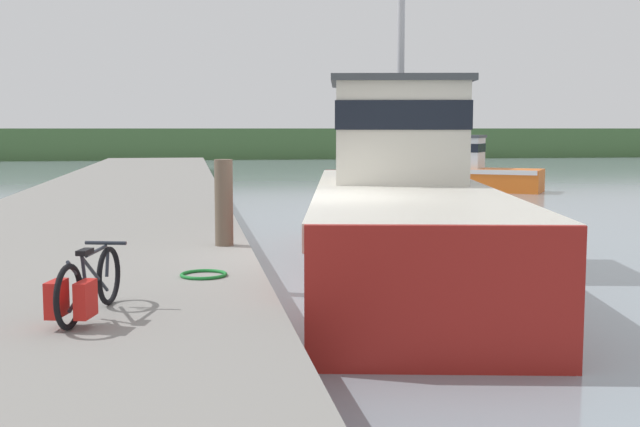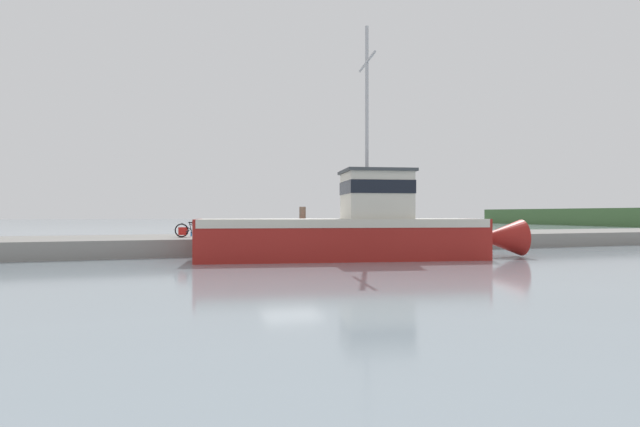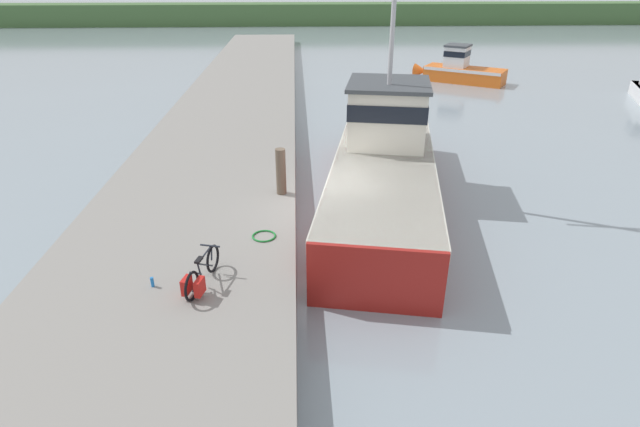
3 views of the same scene
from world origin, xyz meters
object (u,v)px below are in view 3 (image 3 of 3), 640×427
at_px(mooring_post, 281,172).
at_px(fishing_boat_main, 384,161).
at_px(bicycle_touring, 199,276).
at_px(water_bottle_on_curb, 152,282).
at_px(boat_white_moored, 461,69).

bearing_deg(mooring_post, fishing_boat_main, 21.56).
bearing_deg(fishing_boat_main, bicycle_touring, -117.40).
height_order(mooring_post, water_bottle_on_curb, mooring_post).
height_order(fishing_boat_main, bicycle_touring, fishing_boat_main).
height_order(fishing_boat_main, water_bottle_on_curb, fishing_boat_main).
xyz_separation_m(bicycle_touring, mooring_post, (1.58, 4.84, 0.37)).
bearing_deg(bicycle_touring, mooring_post, 86.23).
distance_m(fishing_boat_main, bicycle_touring, 7.80).
bearing_deg(mooring_post, boat_white_moored, 59.72).
bearing_deg(bicycle_touring, boat_white_moored, 76.27).
relative_size(fishing_boat_main, boat_white_moored, 2.35).
bearing_deg(boat_white_moored, bicycle_touring, -175.26).
relative_size(bicycle_touring, mooring_post, 1.20).
relative_size(fishing_boat_main, water_bottle_on_curb, 61.99).
xyz_separation_m(mooring_post, water_bottle_on_curb, (-2.60, -4.70, -0.58)).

